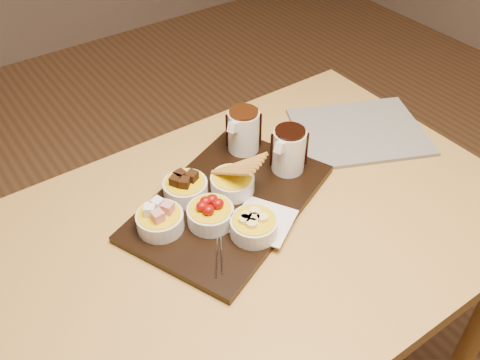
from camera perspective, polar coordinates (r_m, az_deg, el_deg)
dining_table at (r=1.24m, az=1.26°, el=-7.90°), size 1.20×0.80×0.75m
serving_board at (r=1.20m, az=-1.17°, el=-2.37°), size 0.54×0.45×0.02m
napkin at (r=1.15m, az=2.49°, el=-4.39°), size 0.16×0.16×0.00m
bowl_marshmallows at (r=1.13m, az=-8.52°, el=-4.37°), size 0.10×0.10×0.04m
bowl_cake at (r=1.20m, az=-5.83°, el=-0.94°), size 0.10×0.10×0.04m
bowl_strawberries at (r=1.14m, az=-3.16°, el=-3.79°), size 0.10×0.10×0.04m
bowl_biscotti at (r=1.21m, az=-0.81°, el=-0.40°), size 0.10×0.10×0.04m
bowl_bananas at (r=1.11m, az=1.48°, el=-5.01°), size 0.10×0.10×0.04m
pitcher_dark_chocolate at (r=1.25m, az=5.22°, el=3.12°), size 0.10×0.10×0.11m
pitcher_milk_chocolate at (r=1.31m, az=0.38°, el=5.22°), size 0.10×0.10×0.11m
fondue_skewers at (r=1.13m, az=-2.37°, el=-5.13°), size 0.23×0.17×0.01m
newspaper at (r=1.45m, az=12.60°, el=5.07°), size 0.41×0.38×0.01m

